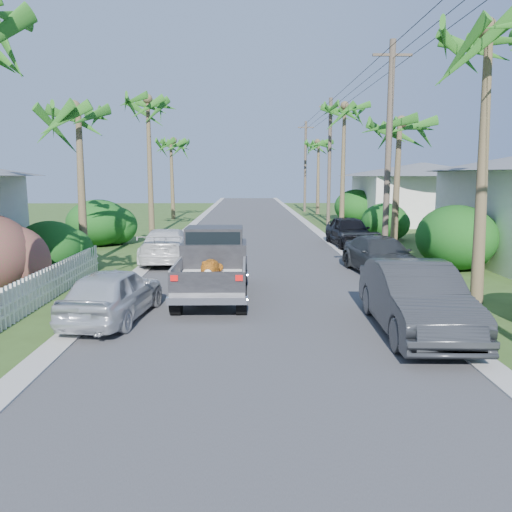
{
  "coord_description": "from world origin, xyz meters",
  "views": [
    {
      "loc": [
        -0.24,
        -7.95,
        3.58
      ],
      "look_at": [
        -0.01,
        5.66,
        1.4
      ],
      "focal_mm": 35.0,
      "sensor_mm": 36.0,
      "label": 1
    }
  ],
  "objects_px": {
    "house_right_far": "(421,196)",
    "utility_pole_d": "(305,166)",
    "utility_pole_c": "(329,162)",
    "palm_r_c": "(345,107)",
    "parked_car_rf": "(349,232)",
    "palm_l_c": "(148,100)",
    "palm_r_b": "(399,123)",
    "palm_l_d": "(171,141)",
    "palm_r_a": "(492,30)",
    "parked_car_lf": "(168,246)",
    "utility_pole_b": "(388,151)",
    "parked_car_rm": "(381,256)",
    "parked_car_ln": "(114,294)",
    "palm_l_b": "(77,109)",
    "pickup_truck": "(214,262)",
    "palm_r_d": "(319,142)",
    "parked_car_rn": "(415,299)"
  },
  "relations": [
    {
      "from": "house_right_far",
      "to": "utility_pole_d",
      "type": "xyz_separation_m",
      "value": [
        -7.4,
        13.0,
        2.48
      ]
    },
    {
      "from": "utility_pole_c",
      "to": "utility_pole_d",
      "type": "bearing_deg",
      "value": 90.0
    },
    {
      "from": "palm_r_c",
      "to": "parked_car_rf",
      "type": "bearing_deg",
      "value": -98.05
    },
    {
      "from": "palm_l_c",
      "to": "palm_r_b",
      "type": "height_order",
      "value": "palm_l_c"
    },
    {
      "from": "palm_l_d",
      "to": "palm_r_a",
      "type": "bearing_deg",
      "value": -65.43
    },
    {
      "from": "parked_car_rf",
      "to": "utility_pole_d",
      "type": "bearing_deg",
      "value": 85.33
    },
    {
      "from": "parked_car_lf",
      "to": "utility_pole_b",
      "type": "distance_m",
      "value": 9.99
    },
    {
      "from": "parked_car_rm",
      "to": "parked_car_ln",
      "type": "distance_m",
      "value": 10.08
    },
    {
      "from": "parked_car_ln",
      "to": "palm_l_b",
      "type": "relative_size",
      "value": 0.53
    },
    {
      "from": "parked_car_lf",
      "to": "palm_l_b",
      "type": "relative_size",
      "value": 0.66
    },
    {
      "from": "parked_car_lf",
      "to": "palm_l_d",
      "type": "height_order",
      "value": "palm_l_d"
    },
    {
      "from": "pickup_truck",
      "to": "utility_pole_d",
      "type": "bearing_deg",
      "value": 79.25
    },
    {
      "from": "palm_r_a",
      "to": "utility_pole_b",
      "type": "bearing_deg",
      "value": 95.71
    },
    {
      "from": "palm_r_b",
      "to": "house_right_far",
      "type": "height_order",
      "value": "palm_r_b"
    },
    {
      "from": "palm_r_d",
      "to": "palm_l_b",
      "type": "bearing_deg",
      "value": -115.41
    },
    {
      "from": "palm_l_c",
      "to": "palm_r_c",
      "type": "bearing_deg",
      "value": 18.15
    },
    {
      "from": "house_right_far",
      "to": "pickup_truck",
      "type": "bearing_deg",
      "value": -121.68
    },
    {
      "from": "house_right_far",
      "to": "utility_pole_c",
      "type": "height_order",
      "value": "utility_pole_c"
    },
    {
      "from": "parked_car_rf",
      "to": "palm_r_a",
      "type": "height_order",
      "value": "palm_r_a"
    },
    {
      "from": "parked_car_ln",
      "to": "palm_r_d",
      "type": "bearing_deg",
      "value": -98.75
    },
    {
      "from": "palm_r_a",
      "to": "utility_pole_b",
      "type": "distance_m",
      "value": 7.58
    },
    {
      "from": "palm_r_c",
      "to": "house_right_far",
      "type": "distance_m",
      "value": 9.9
    },
    {
      "from": "palm_r_a",
      "to": "palm_r_d",
      "type": "xyz_separation_m",
      "value": [
        0.2,
        34.0,
        -0.69
      ]
    },
    {
      "from": "house_right_far",
      "to": "utility_pole_c",
      "type": "relative_size",
      "value": 1.0
    },
    {
      "from": "utility_pole_b",
      "to": "parked_car_rn",
      "type": "bearing_deg",
      "value": -101.42
    },
    {
      "from": "palm_r_b",
      "to": "house_right_far",
      "type": "xyz_separation_m",
      "value": [
        6.4,
        15.0,
        -3.83
      ]
    },
    {
      "from": "parked_car_rn",
      "to": "palm_r_b",
      "type": "distance_m",
      "value": 13.31
    },
    {
      "from": "palm_l_c",
      "to": "utility_pole_c",
      "type": "relative_size",
      "value": 1.02
    },
    {
      "from": "palm_l_d",
      "to": "utility_pole_b",
      "type": "xyz_separation_m",
      "value": [
        12.1,
        -21.0,
        -1.84
      ]
    },
    {
      "from": "parked_car_rm",
      "to": "palm_r_c",
      "type": "xyz_separation_m",
      "value": [
        1.54,
        15.96,
        7.44
      ]
    },
    {
      "from": "pickup_truck",
      "to": "parked_car_rn",
      "type": "relative_size",
      "value": 1.06
    },
    {
      "from": "parked_car_ln",
      "to": "pickup_truck",
      "type": "bearing_deg",
      "value": -124.63
    },
    {
      "from": "parked_car_lf",
      "to": "utility_pole_c",
      "type": "height_order",
      "value": "utility_pole_c"
    },
    {
      "from": "parked_car_rf",
      "to": "parked_car_ln",
      "type": "height_order",
      "value": "parked_car_rf"
    },
    {
      "from": "palm_l_b",
      "to": "palm_r_d",
      "type": "relative_size",
      "value": 0.93
    },
    {
      "from": "palm_l_b",
      "to": "palm_l_c",
      "type": "bearing_deg",
      "value": 85.43
    },
    {
      "from": "palm_r_c",
      "to": "utility_pole_b",
      "type": "height_order",
      "value": "palm_r_c"
    },
    {
      "from": "palm_l_c",
      "to": "palm_r_a",
      "type": "relative_size",
      "value": 1.06
    },
    {
      "from": "parked_car_lf",
      "to": "palm_l_c",
      "type": "distance_m",
      "value": 11.91
    },
    {
      "from": "palm_l_d",
      "to": "palm_r_b",
      "type": "height_order",
      "value": "palm_l_d"
    },
    {
      "from": "parked_car_rn",
      "to": "utility_pole_d",
      "type": "distance_m",
      "value": 40.13
    },
    {
      "from": "parked_car_lf",
      "to": "utility_pole_c",
      "type": "bearing_deg",
      "value": -123.31
    },
    {
      "from": "palm_r_d",
      "to": "utility_pole_c",
      "type": "distance_m",
      "value": 12.22
    },
    {
      "from": "parked_car_rm",
      "to": "palm_r_a",
      "type": "xyz_separation_m",
      "value": [
        1.64,
        -4.04,
        6.75
      ]
    },
    {
      "from": "palm_l_b",
      "to": "palm_l_c",
      "type": "xyz_separation_m",
      "value": [
        0.8,
        10.0,
        1.77
      ]
    },
    {
      "from": "pickup_truck",
      "to": "utility_pole_c",
      "type": "xyz_separation_m",
      "value": [
        6.85,
        21.1,
        3.59
      ]
    },
    {
      "from": "house_right_far",
      "to": "palm_r_b",
      "type": "bearing_deg",
      "value": -113.11
    },
    {
      "from": "parked_car_rf",
      "to": "house_right_far",
      "type": "relative_size",
      "value": 0.5
    },
    {
      "from": "palm_r_a",
      "to": "utility_pole_c",
      "type": "xyz_separation_m",
      "value": [
        -0.7,
        22.0,
        -2.82
      ]
    },
    {
      "from": "palm_l_d",
      "to": "palm_r_d",
      "type": "height_order",
      "value": "palm_r_d"
    }
  ]
}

